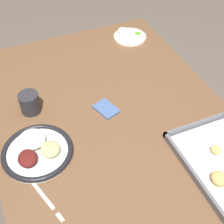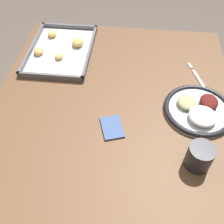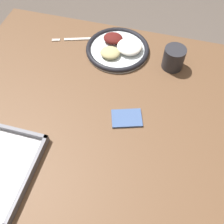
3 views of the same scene
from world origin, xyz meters
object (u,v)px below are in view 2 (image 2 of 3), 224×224
drinking_cup (199,157)px  napkin (112,127)px  dinner_plate (199,110)px  fork (200,81)px  baking_tray (61,49)px

drinking_cup → napkin: 0.31m
dinner_plate → fork: 0.18m
drinking_cup → napkin: drinking_cup is taller
dinner_plate → baking_tray: 0.68m
fork → dinner_plate: bearing=153.5°
drinking_cup → napkin: bearing=68.2°
fork → napkin: napkin is taller
dinner_plate → fork: dinner_plate is taller
napkin → drinking_cup: bearing=-111.8°
dinner_plate → napkin: bearing=109.2°
drinking_cup → baking_tray: bearing=46.7°
baking_tray → napkin: size_ratio=3.32×
drinking_cup → fork: bearing=-7.8°
dinner_plate → drinking_cup: 0.23m
dinner_plate → drinking_cup: (-0.23, 0.03, 0.03)m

